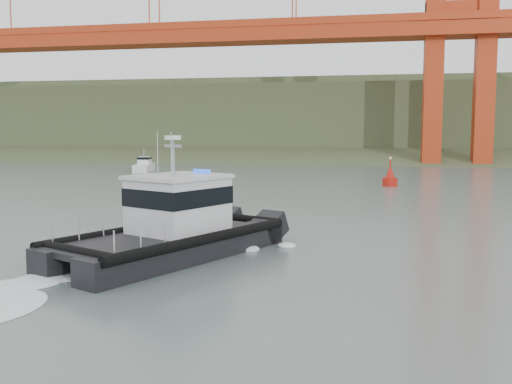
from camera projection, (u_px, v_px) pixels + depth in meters
ground at (193, 261)px, 25.08m from camera, size 400.00×400.00×0.00m
headlands at (337, 126)px, 146.89m from camera, size 500.00×105.36×27.12m
patrol_boat at (173, 225)px, 25.85m from camera, size 8.91×12.39×5.68m
motorboat at (144, 166)px, 80.71m from camera, size 3.06×6.35×3.35m
nav_buoy at (390, 178)px, 59.40m from camera, size 1.55×1.55×3.23m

